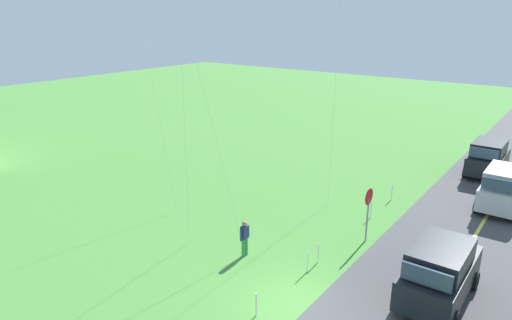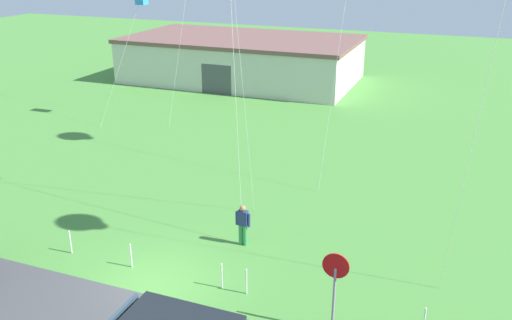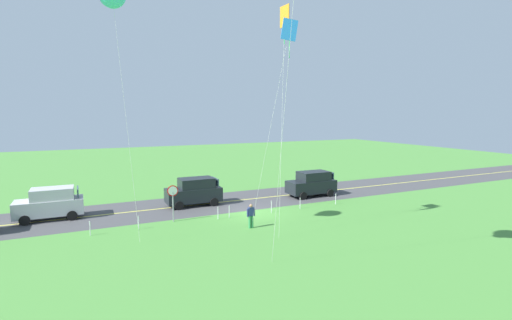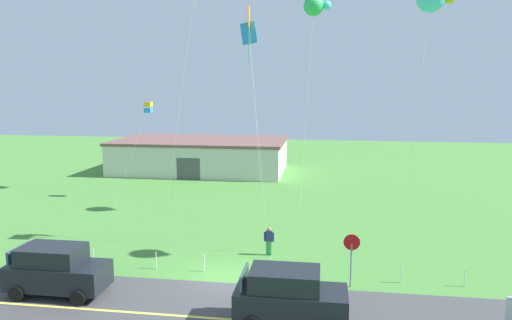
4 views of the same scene
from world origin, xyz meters
TOP-DOWN VIEW (x-y plane):
  - ground_plane at (0.00, 0.00)m, footprint 120.00×120.00m
  - asphalt_road at (0.00, -4.00)m, footprint 120.00×7.00m
  - road_centre_stripe at (0.00, -4.00)m, footprint 120.00×0.16m
  - car_suv_foreground at (3.36, -3.95)m, footprint 4.40×2.12m
  - car_parked_west_near at (-7.21, -2.78)m, footprint 4.40×2.12m
  - car_parked_east_near at (13.69, -4.36)m, footprint 4.40×2.12m
  - stop_sign at (5.96, -0.10)m, footprint 0.76×0.08m
  - person_adult_near at (1.69, 3.52)m, footprint 0.58×0.22m
  - kite_red_low at (0.25, 5.68)m, footprint 2.00×2.34m
  - kite_yellow_high at (0.31, 5.30)m, footprint 0.84×1.38m
  - fence_post_0 at (-7.26, 0.70)m, footprint 0.05×0.05m
  - fence_post_1 at (-3.83, 0.70)m, footprint 0.05×0.05m
  - fence_post_2 at (-1.29, 0.70)m, footprint 0.05×0.05m
  - fence_post_3 at (2.13, 0.70)m, footprint 0.05×0.05m
  - fence_post_4 at (2.98, 0.70)m, footprint 0.05×0.05m
  - fence_post_5 at (8.40, 0.70)m, footprint 0.05×0.05m
  - fence_post_6 at (11.27, 0.70)m, footprint 0.05×0.05m

SIDE VIEW (x-z plane):
  - ground_plane at x=0.00m, z-range -0.10..0.00m
  - asphalt_road at x=0.00m, z-range 0.00..0.00m
  - road_centre_stripe at x=0.00m, z-range 0.00..0.01m
  - fence_post_0 at x=-7.26m, z-range 0.00..0.90m
  - fence_post_1 at x=-3.83m, z-range 0.00..0.90m
  - fence_post_2 at x=-1.29m, z-range 0.00..0.90m
  - fence_post_3 at x=2.13m, z-range 0.00..0.90m
  - fence_post_4 at x=2.98m, z-range 0.00..0.90m
  - fence_post_5 at x=8.40m, z-range 0.00..0.90m
  - fence_post_6 at x=11.27m, z-range 0.00..0.90m
  - person_adult_near at x=1.69m, z-range 0.06..1.66m
  - car_suv_foreground at x=3.36m, z-range 0.03..2.27m
  - car_parked_west_near at x=-7.21m, z-range 0.03..2.27m
  - car_parked_east_near at x=13.69m, z-range 0.03..2.27m
  - stop_sign at x=5.96m, z-range 0.52..3.08m
  - kite_red_low at x=0.25m, z-range 5.53..18.46m
  - kite_yellow_high at x=0.31m, z-range 5.96..19.68m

